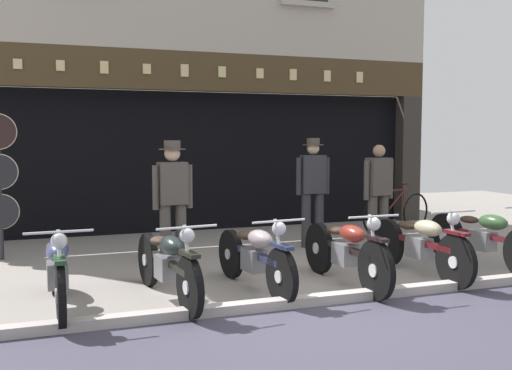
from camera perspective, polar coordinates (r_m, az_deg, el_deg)
name	(u,v)px	position (r m, az deg, el deg)	size (l,w,h in m)	color
ground	(379,339)	(5.51, 11.87, -14.53)	(21.38, 22.00, 0.18)	gray
shop_facade	(181,135)	(12.67, -7.31, 4.88)	(9.68, 4.42, 6.86)	black
motorcycle_far_left	(57,270)	(6.33, -18.81, -7.82)	(0.62, 1.93, 0.91)	black
motorcycle_left	(168,263)	(6.40, -8.62, -7.51)	(0.62, 2.04, 0.91)	black
motorcycle_center_left	(255,255)	(6.75, -0.09, -6.86)	(0.62, 1.93, 0.90)	black
motorcycle_center	(346,250)	(7.04, 8.76, -6.29)	(0.62, 2.01, 0.92)	black
motorcycle_center_right	(420,244)	(7.68, 15.73, -5.52)	(0.62, 2.00, 0.92)	black
motorcycle_right	(484,237)	(8.40, 21.35, -4.75)	(0.62, 2.07, 0.92)	black
salesman_left	(173,196)	(8.00, -8.13, -1.09)	(0.56, 0.36, 1.72)	#47423D
shopkeeper_center	(313,187)	(9.36, 5.56, -0.17)	(0.56, 0.33, 1.75)	#2D2D33
salesman_right	(378,192)	(9.37, 11.85, -0.64)	(0.56, 0.27, 1.64)	#47423D
advert_board_near	(270,138)	(11.58, 1.38, 4.63)	(0.80, 0.03, 1.09)	beige
leaning_bicycle	(397,211)	(11.23, 13.59, -2.51)	(1.74, 0.66, 0.94)	black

